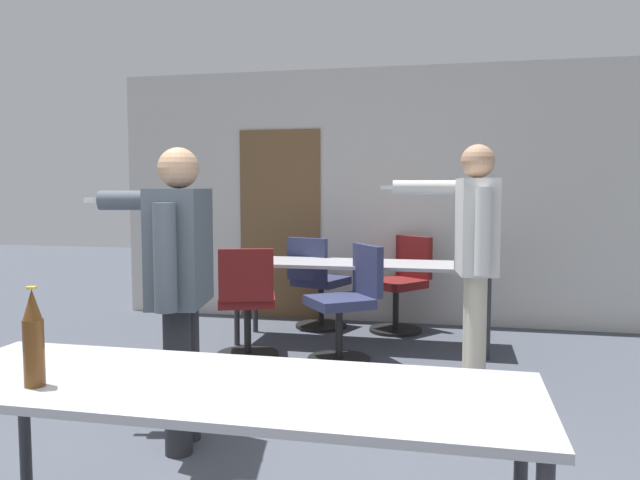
% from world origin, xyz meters
% --- Properties ---
extents(back_wall, '(5.79, 0.12, 2.67)m').
position_xyz_m(back_wall, '(-0.03, 5.08, 1.33)').
color(back_wall, beige).
rests_on(back_wall, ground_plane).
extents(conference_table_near, '(2.17, 0.71, 0.75)m').
position_xyz_m(conference_table_near, '(-0.00, 0.48, 0.69)').
color(conference_table_near, '#A8A8AD').
rests_on(conference_table_near, ground_plane).
extents(conference_table_far, '(2.32, 0.65, 0.75)m').
position_xyz_m(conference_table_far, '(-0.05, 4.04, 0.69)').
color(conference_table_far, '#A8A8AD').
rests_on(conference_table_far, ground_plane).
extents(person_center_tall, '(0.84, 0.64, 1.72)m').
position_xyz_m(person_center_tall, '(0.90, 2.89, 1.04)').
color(person_center_tall, beige).
rests_on(person_center_tall, ground_plane).
extents(person_far_watching, '(0.85, 0.69, 1.64)m').
position_xyz_m(person_far_watching, '(-0.69, 1.60, 0.98)').
color(person_far_watching, '#28282D').
rests_on(person_far_watching, ground_plane).
extents(office_chair_far_right, '(0.68, 0.67, 0.95)m').
position_xyz_m(office_chair_far_right, '(-0.08, 3.49, 0.45)').
color(office_chair_far_right, black).
rests_on(office_chair_far_right, ground_plane).
extents(office_chair_far_left, '(0.60, 0.64, 0.93)m').
position_xyz_m(office_chair_far_left, '(-0.59, 4.58, 0.44)').
color(office_chair_far_left, black).
rests_on(office_chair_far_left, ground_plane).
extents(office_chair_mid_tucked, '(0.67, 0.69, 0.94)m').
position_xyz_m(office_chair_mid_tucked, '(0.25, 4.68, 0.44)').
color(office_chair_mid_tucked, black).
rests_on(office_chair_mid_tucked, ground_plane).
extents(office_chair_side_rolled, '(0.58, 0.63, 0.94)m').
position_xyz_m(office_chair_side_rolled, '(-0.91, 3.36, 0.44)').
color(office_chair_side_rolled, black).
rests_on(office_chair_side_rolled, ground_plane).
extents(beer_bottle, '(0.07, 0.07, 0.34)m').
position_xyz_m(beer_bottle, '(-0.61, 0.31, 0.91)').
color(beer_bottle, '#563314').
rests_on(beer_bottle, conference_table_near).
extents(drink_cup, '(0.09, 0.09, 0.09)m').
position_xyz_m(drink_cup, '(-0.02, 4.00, 0.80)').
color(drink_cup, silver).
rests_on(drink_cup, conference_table_far).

